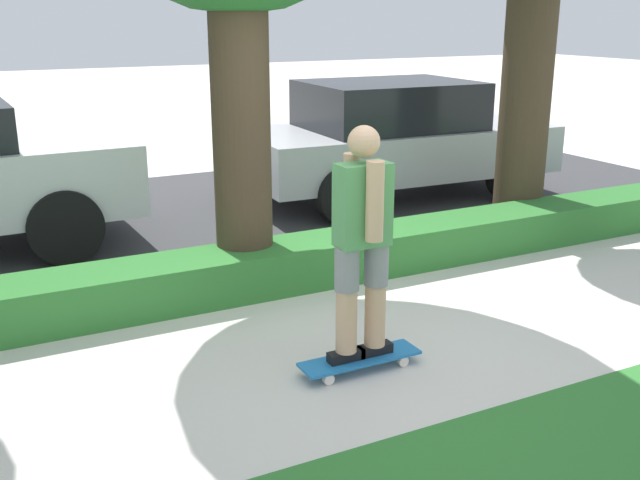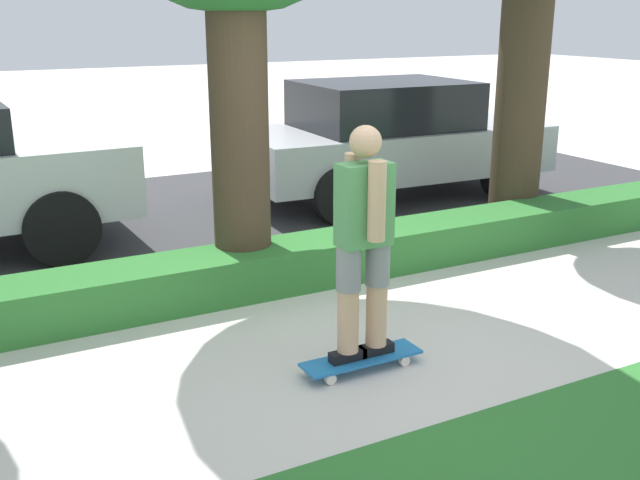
# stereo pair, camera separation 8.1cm
# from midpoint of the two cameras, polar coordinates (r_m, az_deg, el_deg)

# --- Properties ---
(ground_plane) EXTENTS (60.00, 60.00, 0.00)m
(ground_plane) POSITION_cam_midpoint_polar(r_m,az_deg,el_deg) (5.46, 3.04, -8.87)
(ground_plane) COLOR beige
(street_asphalt) EXTENTS (14.44, 5.00, 0.01)m
(street_asphalt) POSITION_cam_midpoint_polar(r_m,az_deg,el_deg) (9.09, -10.70, 1.56)
(street_asphalt) COLOR #38383A
(street_asphalt) RESTS_ON ground_plane
(hedge_row) EXTENTS (14.44, 0.60, 0.39)m
(hedge_row) POSITION_cam_midpoint_polar(r_m,az_deg,el_deg) (6.70, -3.99, -2.06)
(hedge_row) COLOR #2D702D
(hedge_row) RESTS_ON ground_plane
(skateboard) EXTENTS (0.87, 0.24, 0.10)m
(skateboard) POSITION_cam_midpoint_polar(r_m,az_deg,el_deg) (5.25, 2.74, -9.05)
(skateboard) COLOR #1E6BAD
(skateboard) RESTS_ON ground_plane
(skater_person) EXTENTS (0.49, 0.41, 1.60)m
(skater_person) POSITION_cam_midpoint_polar(r_m,az_deg,el_deg) (4.93, 2.89, 0.09)
(skater_person) COLOR black
(skater_person) RESTS_ON skateboard
(parked_car_middle) EXTENTS (4.13, 1.99, 1.52)m
(parked_car_middle) POSITION_cam_midpoint_polar(r_m,az_deg,el_deg) (9.96, 5.00, 7.78)
(parked_car_middle) COLOR #B7B7BC
(parked_car_middle) RESTS_ON ground_plane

